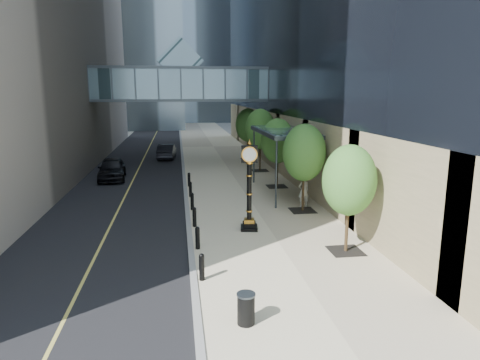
% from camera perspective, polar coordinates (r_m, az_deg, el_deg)
% --- Properties ---
extents(ground, '(320.00, 320.00, 0.00)m').
position_cam_1_polar(ground, '(15.57, 5.43, -14.25)').
color(ground, gray).
rests_on(ground, ground).
extents(road, '(8.00, 180.00, 0.02)m').
position_cam_1_polar(road, '(54.13, -12.06, 4.19)').
color(road, black).
rests_on(road, ground).
extents(sidewalk, '(8.00, 180.00, 0.06)m').
position_cam_1_polar(sidewalk, '(54.19, -3.57, 4.45)').
color(sidewalk, beige).
rests_on(sidewalk, ground).
extents(curb, '(0.25, 180.00, 0.07)m').
position_cam_1_polar(curb, '(54.01, -7.82, 4.34)').
color(curb, gray).
rests_on(curb, ground).
extents(distant_tower_c, '(22.00, 22.00, 65.00)m').
position_cam_1_polar(distant_tower_c, '(136.07, -10.00, 22.36)').
color(distant_tower_c, '#97B0BE').
rests_on(distant_tower_c, ground).
extents(skywalk, '(17.00, 4.20, 5.80)m').
position_cam_1_polar(skywalk, '(41.60, -7.92, 12.80)').
color(skywalk, slate).
rests_on(skywalk, ground).
extents(entrance_canopy, '(3.00, 8.00, 4.38)m').
position_cam_1_polar(entrance_canopy, '(28.56, 5.75, 6.37)').
color(entrance_canopy, '#383F44').
rests_on(entrance_canopy, ground).
extents(bollard_row, '(0.20, 16.20, 0.90)m').
position_cam_1_polar(bollard_row, '(23.45, -6.25, -3.95)').
color(bollard_row, black).
rests_on(bollard_row, sidewalk).
extents(street_trees, '(2.60, 28.38, 5.35)m').
position_cam_1_polar(street_trees, '(31.60, 4.61, 5.55)').
color(street_trees, black).
rests_on(street_trees, sidewalk).
extents(street_clock, '(0.93, 0.93, 4.40)m').
position_cam_1_polar(street_clock, '(20.95, 1.24, -1.66)').
color(street_clock, black).
rests_on(street_clock, sidewalk).
extents(trash_bin, '(0.55, 0.55, 0.90)m').
position_cam_1_polar(trash_bin, '(13.13, 0.81, -16.90)').
color(trash_bin, black).
rests_on(trash_bin, sidewalk).
extents(pedestrian, '(0.79, 0.60, 1.94)m').
position_cam_1_polar(pedestrian, '(25.63, 8.49, -1.47)').
color(pedestrian, beige).
rests_on(pedestrian, sidewalk).
extents(car_near, '(2.42, 5.14, 1.70)m').
position_cam_1_polar(car_near, '(35.11, -16.71, 1.44)').
color(car_near, black).
rests_on(car_near, road).
extents(car_far, '(1.96, 4.70, 1.51)m').
position_cam_1_polar(car_far, '(44.98, -9.75, 3.79)').
color(car_far, black).
rests_on(car_far, road).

